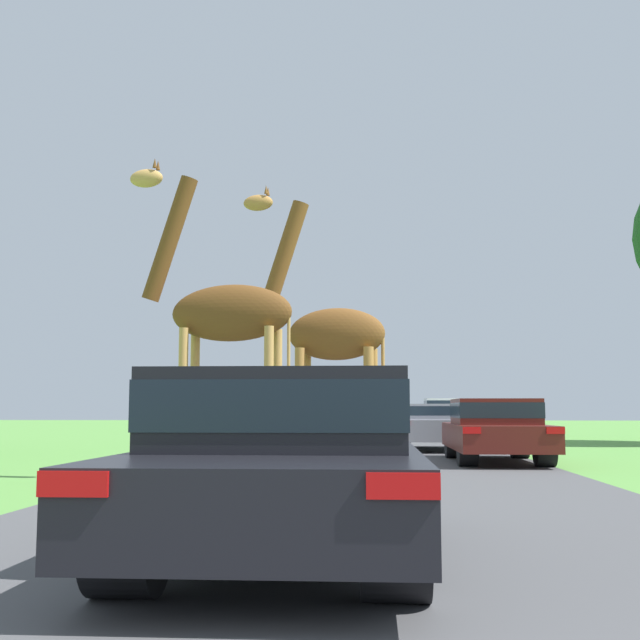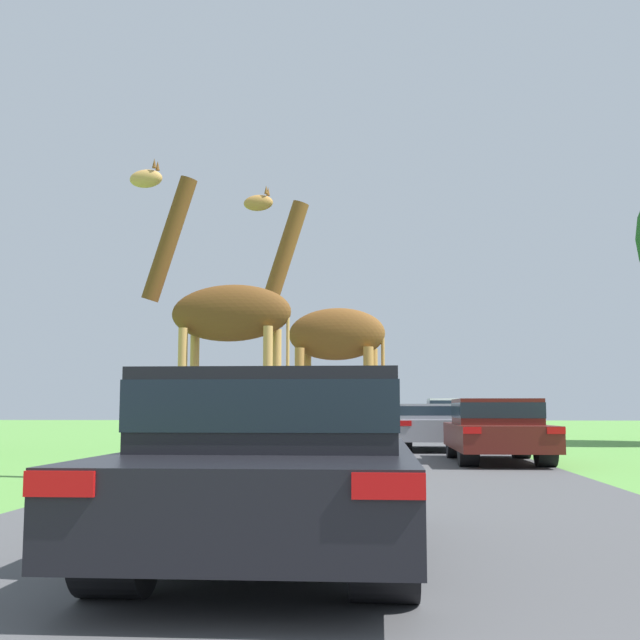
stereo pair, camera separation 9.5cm
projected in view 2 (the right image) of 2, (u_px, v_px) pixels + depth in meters
road at (371, 439)px, 29.76m from camera, size 7.28×120.00×0.00m
giraffe_near_road at (327, 336)px, 14.30m from camera, size 2.66×0.91×5.20m
giraffe_companion at (221, 314)px, 12.50m from camera, size 2.75×0.88×5.13m
car_lead_maroon at (277, 458)px, 5.93m from camera, size 1.95×4.20×1.36m
car_queue_right at (306, 420)px, 30.10m from camera, size 1.94×4.44×1.24m
car_queue_left at (430, 425)px, 21.65m from camera, size 1.84×4.11×1.23m
car_far_ahead at (452, 418)px, 28.39m from camera, size 1.82×3.98×1.47m
car_verge_right at (496, 428)px, 16.66m from camera, size 1.83×4.47×1.30m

